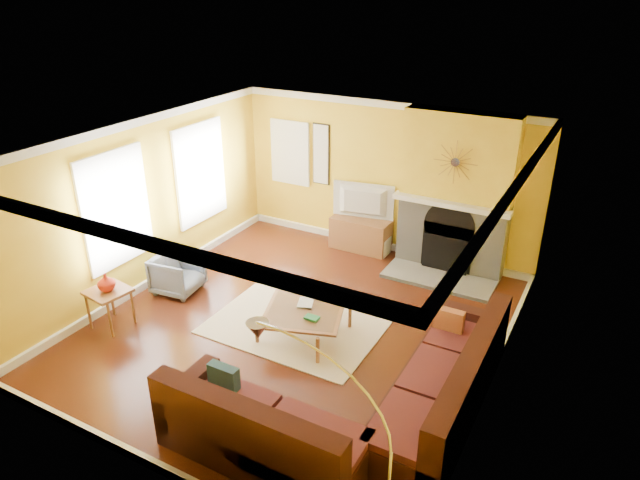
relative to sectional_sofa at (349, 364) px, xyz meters
The scene contains 27 objects.
floor 1.69m from the sectional_sofa, 142.57° to the left, with size 5.50×6.00×0.02m, color #5C2613.
ceiling 2.78m from the sectional_sofa, 142.57° to the left, with size 5.50×6.00×0.02m, color white.
wall_back 4.30m from the sectional_sofa, 107.90° to the left, with size 5.50×0.02×2.70m, color yellow.
wall_front 2.56m from the sectional_sofa, 122.56° to the right, with size 5.50×0.02×2.70m, color yellow.
wall_left 4.27m from the sectional_sofa, 166.29° to the left, with size 0.02×6.00×2.70m, color yellow.
wall_right 1.99m from the sectional_sofa, 33.93° to the left, with size 0.02×6.00×2.70m, color yellow.
baseboard 1.67m from the sectional_sofa, 142.57° to the left, with size 5.50×6.00×0.12m, color white, non-canonical shape.
crown_molding 2.73m from the sectional_sofa, 142.57° to the left, with size 5.50×6.00×0.12m, color white, non-canonical shape.
window_left_near 4.74m from the sectional_sofa, 150.30° to the left, with size 0.06×1.22×1.72m, color white.
window_left_far 4.16m from the sectional_sofa, behind, with size 0.06×1.22×1.72m, color white.
window_back 5.19m from the sectional_sofa, 128.95° to the left, with size 0.82×0.06×1.22m, color white.
wall_art 4.84m from the sectional_sofa, 122.70° to the left, with size 0.34×0.04×1.14m, color white.
fireplace 3.89m from the sectional_sofa, 89.11° to the left, with size 1.80×0.40×2.70m, color gray, non-canonical shape.
mantel 3.64m from the sectional_sofa, 89.05° to the left, with size 1.92×0.22×0.08m, color white.
hearth 3.27m from the sectional_sofa, 88.96° to the left, with size 1.80×0.70×0.06m, color gray.
sunburst 3.86m from the sectional_sofa, 89.05° to the left, with size 0.70×0.04×0.70m, color olive, non-canonical shape.
rug 1.72m from the sectional_sofa, 143.00° to the left, with size 2.40×1.80×0.02m, color beige.
sectional_sofa is the anchor object (origin of this frame).
coffee_table 1.39m from the sectional_sofa, 142.88° to the left, with size 1.05×1.05×0.42m, color white, non-canonical shape.
media_console 4.07m from the sectional_sofa, 113.03° to the left, with size 1.07×0.48×0.59m, color #915C34.
tv 4.09m from the sectional_sofa, 113.03° to the left, with size 1.12×0.15×0.64m, color black.
subwoofer 3.91m from the sectional_sofa, 107.86° to the left, with size 0.32×0.32×0.32m, color white.
armchair 3.59m from the sectional_sofa, 164.94° to the left, with size 0.67×0.69×0.63m, color slate.
side_table 3.65m from the sectional_sofa, behind, with size 0.53×0.53×0.58m, color #915C34, non-canonical shape.
vase 3.65m from the sectional_sofa, behind, with size 0.25×0.25×0.26m, color red.
book 1.56m from the sectional_sofa, 143.30° to the left, with size 0.21×0.28×0.03m, color white.
arc_lamp 1.98m from the sectional_sofa, 69.80° to the right, with size 1.31×0.36×2.04m, color silver, non-canonical shape.
Camera 1 is at (3.60, -5.93, 4.59)m, focal length 32.00 mm.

